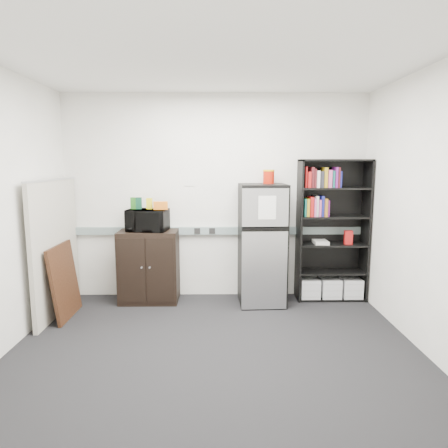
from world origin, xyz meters
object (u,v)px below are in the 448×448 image
bookshelf (332,231)px  cabinet (149,266)px  cubicle_partition (56,247)px  refrigerator (262,244)px  microwave (148,220)px

bookshelf → cabinet: (-2.40, -0.06, -0.44)m
bookshelf → cabinet: bookshelf is taller
cubicle_partition → refrigerator: bearing=7.8°
cubicle_partition → refrigerator: size_ratio=1.05×
cubicle_partition → cabinet: 1.16m
microwave → cabinet: bearing=97.4°
microwave → refrigerator: 1.50m
bookshelf → refrigerator: bearing=-171.2°
cubicle_partition → cabinet: size_ratio=1.72×
microwave → refrigerator: bearing=4.9°
cubicle_partition → refrigerator: cubicle_partition is taller
microwave → bookshelf: bearing=9.4°
refrigerator → bookshelf: bearing=6.8°
bookshelf → cubicle_partition: bookshelf is taller
bookshelf → refrigerator: 0.96m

